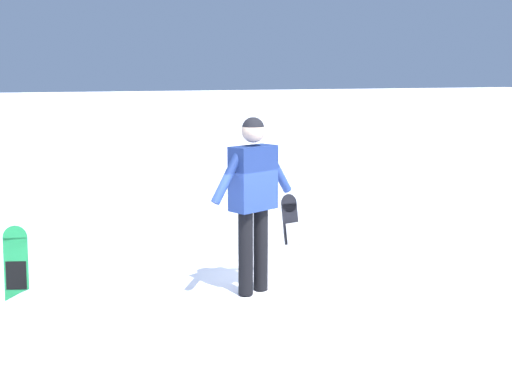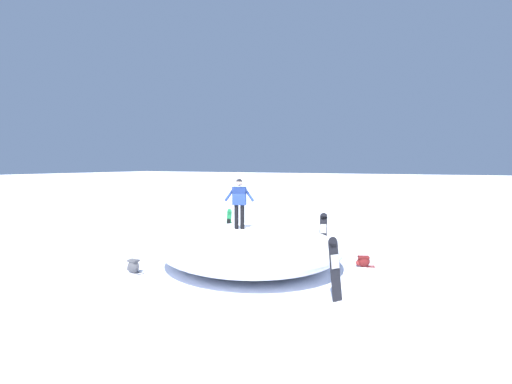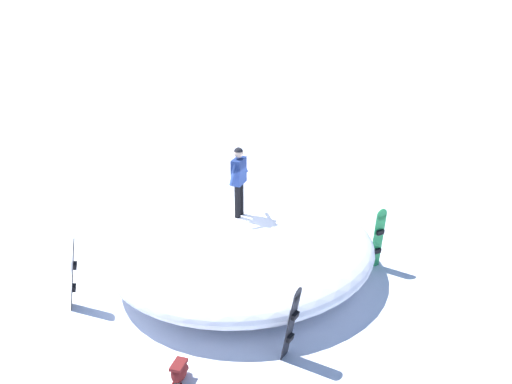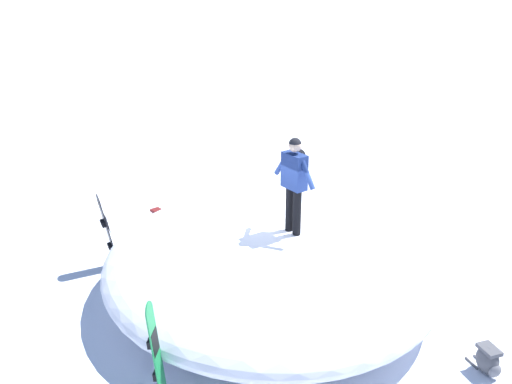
# 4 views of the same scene
# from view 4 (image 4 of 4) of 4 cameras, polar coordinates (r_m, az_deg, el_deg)

# --- Properties ---
(ground) EXTENTS (240.00, 240.00, 0.00)m
(ground) POSITION_cam_4_polar(r_m,az_deg,el_deg) (10.99, 2.66, -9.03)
(ground) COLOR white
(snow_mound) EXTENTS (7.01, 6.68, 1.31)m
(snow_mound) POSITION_cam_4_polar(r_m,az_deg,el_deg) (10.36, 1.47, -6.91)
(snow_mound) COLOR silver
(snow_mound) RESTS_ON ground
(snowboarder_standing) EXTENTS (0.98, 0.43, 1.68)m
(snowboarder_standing) POSITION_cam_4_polar(r_m,az_deg,el_deg) (9.56, 3.80, 1.46)
(snowboarder_standing) COLOR black
(snowboarder_standing) RESTS_ON snow_mound
(snowboard_primary_upright) EXTENTS (0.33, 0.33, 1.59)m
(snowboard_primary_upright) POSITION_cam_4_polar(r_m,az_deg,el_deg) (11.49, -14.53, -3.70)
(snowboard_primary_upright) COLOR black
(snowboard_primary_upright) RESTS_ON ground
(snowboard_secondary_upright) EXTENTS (0.39, 0.40, 1.62)m
(snowboard_secondary_upright) POSITION_cam_4_polar(r_m,az_deg,el_deg) (13.72, 4.34, 1.31)
(snowboard_secondary_upright) COLOR black
(snowboard_secondary_upright) RESTS_ON ground
(snowboard_tertiary_upright) EXTENTS (0.33, 0.25, 1.59)m
(snowboard_tertiary_upright) POSITION_cam_4_polar(r_m,az_deg,el_deg) (8.05, -9.91, -15.33)
(snowboard_tertiary_upright) COLOR #1E8C47
(snowboard_tertiary_upright) RESTS_ON ground
(backpack_near) EXTENTS (0.60, 0.29, 0.44)m
(backpack_near) POSITION_cam_4_polar(r_m,az_deg,el_deg) (9.40, 21.99, -15.17)
(backpack_near) COLOR #4C4C51
(backpack_near) RESTS_ON ground
(backpack_far) EXTENTS (0.66, 0.44, 0.37)m
(backpack_far) POSITION_cam_4_polar(r_m,az_deg,el_deg) (13.37, -9.61, -2.51)
(backpack_far) COLOR maroon
(backpack_far) RESTS_ON ground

